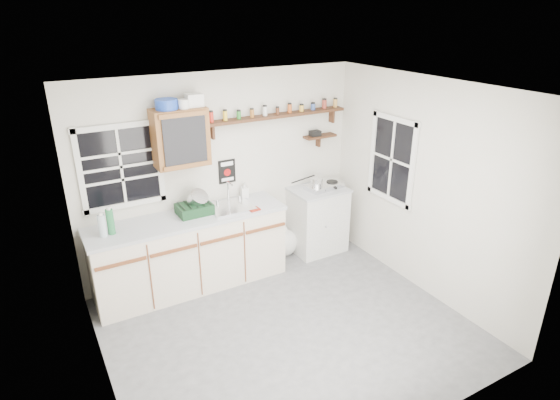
{
  "coord_description": "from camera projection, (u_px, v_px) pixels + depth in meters",
  "views": [
    {
      "loc": [
        -2.08,
        -3.5,
        3.18
      ],
      "look_at": [
        0.22,
        0.55,
        1.24
      ],
      "focal_mm": 30.0,
      "sensor_mm": 36.0,
      "label": 1
    }
  ],
  "objects": [
    {
      "name": "window_right",
      "position": [
        392.0,
        159.0,
        5.68
      ],
      "size": [
        0.03,
        0.78,
        1.08
      ],
      "color": "black",
      "rests_on": "wall_back"
    },
    {
      "name": "sink",
      "position": [
        230.0,
        207.0,
        5.65
      ],
      "size": [
        0.52,
        0.44,
        0.29
      ],
      "color": "silver",
      "rests_on": "main_cabinet"
    },
    {
      "name": "warning_sign",
      "position": [
        227.0,
        171.0,
        5.79
      ],
      "size": [
        0.22,
        0.02,
        0.3
      ],
      "color": "black",
      "rests_on": "wall_back"
    },
    {
      "name": "window_back",
      "position": [
        121.0,
        167.0,
        5.11
      ],
      "size": [
        0.93,
        0.03,
        0.98
      ],
      "color": "black",
      "rests_on": "wall_back"
    },
    {
      "name": "secondary_shelf",
      "position": [
        318.0,
        136.0,
        6.22
      ],
      "size": [
        0.45,
        0.16,
        0.24
      ],
      "color": "#321E0E",
      "rests_on": "wall_back"
    },
    {
      "name": "trash_bag",
      "position": [
        285.0,
        242.0,
        6.39
      ],
      "size": [
        0.39,
        0.35,
        0.45
      ],
      "color": "silver",
      "rests_on": "floor"
    },
    {
      "name": "rag",
      "position": [
        254.0,
        209.0,
        5.59
      ],
      "size": [
        0.14,
        0.12,
        0.02
      ],
      "primitive_type": "cube",
      "rotation": [
        0.0,
        0.0,
        0.09
      ],
      "color": "maroon",
      "rests_on": "main_cabinet"
    },
    {
      "name": "upper_cabinet",
      "position": [
        180.0,
        137.0,
        5.19
      ],
      "size": [
        0.6,
        0.32,
        0.65
      ],
      "color": "brown",
      "rests_on": "wall_back"
    },
    {
      "name": "water_bottles",
      "position": [
        106.0,
        223.0,
        4.93
      ],
      "size": [
        0.17,
        0.1,
        0.31
      ],
      "color": "#AFC2CD",
      "rests_on": "main_cabinet"
    },
    {
      "name": "soap_bottle",
      "position": [
        244.0,
        190.0,
        5.92
      ],
      "size": [
        0.1,
        0.11,
        0.2
      ],
      "primitive_type": "imported",
      "rotation": [
        0.0,
        0.0,
        -0.14
      ],
      "color": "beige",
      "rests_on": "main_cabinet"
    },
    {
      "name": "upper_cabinet_clutter",
      "position": [
        178.0,
        103.0,
        5.04
      ],
      "size": [
        0.52,
        0.24,
        0.14
      ],
      "color": "#1B3FB0",
      "rests_on": "upper_cabinet"
    },
    {
      "name": "spice_shelf",
      "position": [
        277.0,
        115.0,
        5.79
      ],
      "size": [
        1.91,
        0.18,
        0.34
      ],
      "color": "#321E0E",
      "rests_on": "wall_back"
    },
    {
      "name": "saucepan",
      "position": [
        316.0,
        182.0,
        6.18
      ],
      "size": [
        0.35,
        0.28,
        0.17
      ],
      "rotation": [
        0.0,
        0.0,
        -0.84
      ],
      "color": "silver",
      "rests_on": "hotplate"
    },
    {
      "name": "hotplate",
      "position": [
        324.0,
        186.0,
        6.27
      ],
      "size": [
        0.54,
        0.33,
        0.07
      ],
      "rotation": [
        0.0,
        0.0,
        0.11
      ],
      "color": "silver",
      "rests_on": "right_cabinet"
    },
    {
      "name": "dish_rack",
      "position": [
        195.0,
        206.0,
        5.46
      ],
      "size": [
        0.4,
        0.31,
        0.3
      ],
      "rotation": [
        0.0,
        0.0,
        0.02
      ],
      "color": "#103218",
      "rests_on": "main_cabinet"
    },
    {
      "name": "right_cabinet",
      "position": [
        317.0,
        219.0,
        6.44
      ],
      "size": [
        0.73,
        0.57,
        0.91
      ],
      "color": "#B3B4AD",
      "rests_on": "floor"
    },
    {
      "name": "main_cabinet",
      "position": [
        191.0,
        252.0,
        5.58
      ],
      "size": [
        2.31,
        0.63,
        0.92
      ],
      "color": "beige",
      "rests_on": "floor"
    },
    {
      "name": "room",
      "position": [
        289.0,
        222.0,
        4.5
      ],
      "size": [
        3.64,
        3.24,
        2.54
      ],
      "color": "#505052",
      "rests_on": "ground"
    }
  ]
}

